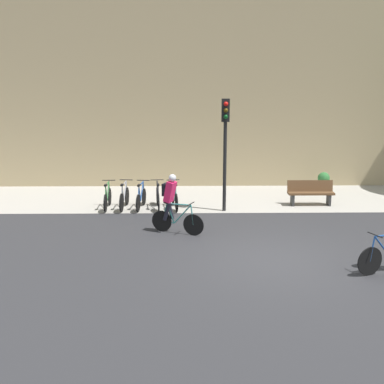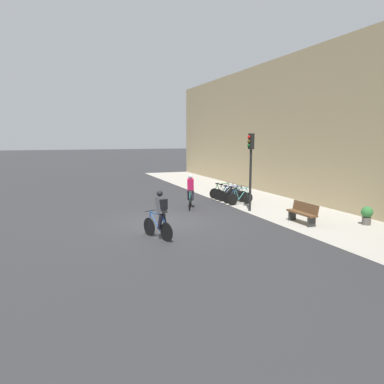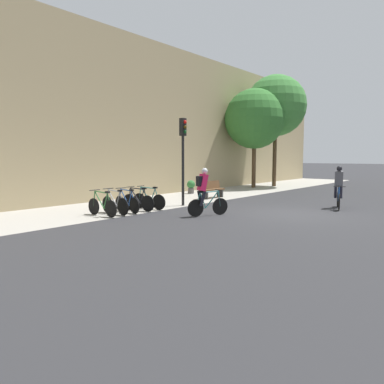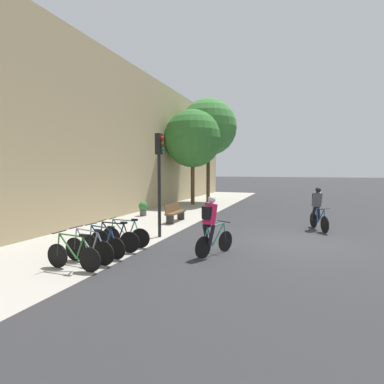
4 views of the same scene
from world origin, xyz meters
name	(u,v)px [view 4 (image 4 of 4)]	position (x,y,z in m)	size (l,w,h in m)	color
ground	(296,242)	(0.00, 0.00, 0.00)	(200.00, 200.00, 0.00)	#2B2B2D
kerb_strip	(127,229)	(0.00, 6.75, 0.00)	(44.00, 4.50, 0.01)	#A39E93
building_facade	(76,131)	(0.00, 9.30, 4.23)	(44.00, 0.60, 8.46)	tan
cyclist_pink	(211,224)	(-2.59, 2.31, 0.95)	(1.53, 0.74, 1.76)	black
cyclist_grey	(317,207)	(2.65, -0.77, 0.95)	(1.63, 0.71, 1.78)	black
parked_bike_0	(73,255)	(-4.93, 5.19, 0.38)	(0.46, 1.63, 0.94)	black
parked_bike_1	(89,249)	(-4.34, 5.19, 0.39)	(0.46, 1.66, 0.96)	black
parked_bike_2	(103,244)	(-3.75, 5.19, 0.38)	(0.46, 1.61, 0.94)	black
parked_bike_3	(115,239)	(-3.16, 5.19, 0.39)	(0.46, 1.62, 0.96)	black
parked_bike_4	(125,235)	(-2.57, 5.19, 0.39)	(0.46, 1.63, 0.95)	black
traffic_light_pole	(159,166)	(-0.85, 4.81, 2.64)	(0.26, 0.30, 3.82)	black
bench	(175,212)	(2.34, 5.58, 0.47)	(1.65, 0.44, 0.89)	brown
street_tree_0	(193,139)	(9.49, 7.25, 4.72)	(4.09, 4.09, 6.77)	#4C3823
street_tree_1	(208,127)	(11.43, 6.68, 5.74)	(4.33, 4.33, 7.92)	#4C3823
potted_plant	(143,208)	(3.48, 7.95, 0.44)	(0.48, 0.48, 0.78)	#56514C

